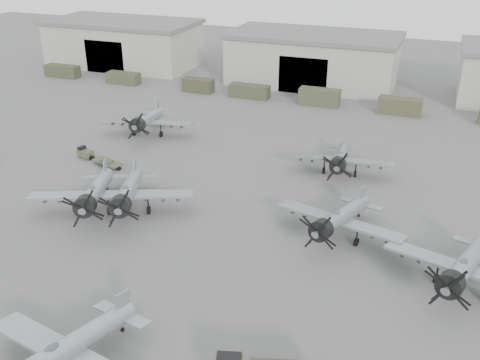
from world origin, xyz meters
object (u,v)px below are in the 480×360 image
Objects in this scene: aircraft_near_1 at (61,353)px; aircraft_mid_3 at (464,268)px; aircraft_mid_2 at (338,219)px; tug_trailer at (94,157)px; aircraft_far_0 at (146,120)px; aircraft_mid_1 at (94,193)px; aircraft_far_1 at (341,158)px; aircraft_extra_793 at (127,193)px.

aircraft_near_1 is 0.99× the size of aircraft_mid_3.
aircraft_mid_2 is 31.50m from tug_trailer.
aircraft_mid_3 is 1.77× the size of tug_trailer.
aircraft_far_0 is at bearing 123.52° from aircraft_near_1.
tug_trailer is (-30.61, 7.26, -1.64)m from aircraft_mid_2.
aircraft_near_1 is at bearing -125.80° from aircraft_mid_3.
aircraft_mid_1 is at bearing -86.54° from aircraft_far_0.
aircraft_mid_2 is 1.72× the size of tug_trailer.
aircraft_mid_3 is 21.79m from aircraft_far_1.
tug_trailer is (-28.14, -6.30, -1.59)m from aircraft_far_1.
aircraft_far_0 is 9.73m from tug_trailer.
aircraft_extra_793 is at bearing -159.28° from aircraft_mid_2.
aircraft_far_0 is at bearing 167.95° from aircraft_mid_3.
aircraft_far_1 is at bearing 19.73° from aircraft_extra_793.
aircraft_near_1 is 41.98m from aircraft_far_0.
aircraft_far_1 is 0.94× the size of aircraft_extra_793.
aircraft_mid_3 is at bearing -59.47° from aircraft_far_1.
aircraft_mid_1 is 33.09m from aircraft_mid_3.
aircraft_near_1 reaches higher than tug_trailer.
aircraft_mid_2 is at bearing 3.27° from tug_trailer.
aircraft_mid_3 reaches higher than aircraft_mid_2.
aircraft_far_0 is at bearing 95.14° from tug_trailer.
aircraft_mid_1 is 13.54m from tug_trailer.
tug_trailer is (-7.83, 10.90, -1.77)m from aircraft_mid_1.
tug_trailer is (-40.92, 11.35, -1.72)m from aircraft_mid_3.
aircraft_mid_2 is at bearing -85.07° from aircraft_far_1.
aircraft_near_1 reaches higher than aircraft_far_1.
aircraft_mid_1 is 1.00× the size of aircraft_extra_793.
aircraft_far_1 is (-2.46, 13.57, -0.05)m from aircraft_mid_2.
aircraft_far_0 is (-5.93, 20.28, -0.05)m from aircraft_mid_1.
aircraft_mid_1 is 1.04× the size of aircraft_mid_2.
aircraft_mid_3 is at bearing -40.82° from aircraft_far_0.
aircraft_extra_793 is (8.86, -19.18, 0.05)m from aircraft_far_0.
aircraft_mid_2 reaches higher than tug_trailer.
aircraft_extra_793 reaches higher than aircraft_near_1.
aircraft_far_0 reaches higher than tug_trailer.
aircraft_extra_793 is at bearing -142.55° from aircraft_far_1.
aircraft_far_1 is at bearing 85.10° from aircraft_near_1.
aircraft_mid_3 is (22.81, 17.99, 0.04)m from aircraft_near_1.
aircraft_mid_1 is 1.00× the size of aircraft_mid_3.
aircraft_extra_793 reaches higher than tug_trailer.
aircraft_mid_1 is (-10.27, 18.45, 0.10)m from aircraft_near_1.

